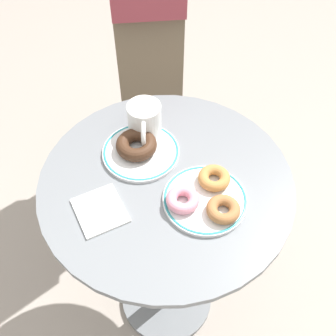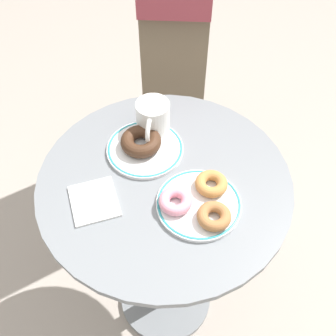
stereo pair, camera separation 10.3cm
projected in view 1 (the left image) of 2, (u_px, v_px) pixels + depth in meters
name	position (u px, v px, depth m)	size (l,w,h in m)	color
ground_plane	(167.00, 299.00, 1.63)	(7.00, 7.00, 0.02)	#9E9389
cafe_table	(166.00, 231.00, 1.22)	(0.64, 0.64, 0.77)	slate
plate_left	(141.00, 152.00, 1.08)	(0.20, 0.20, 0.01)	white
plate_right	(205.00, 199.00, 0.98)	(0.20, 0.20, 0.01)	white
donut_chocolate	(137.00, 145.00, 1.06)	(0.11, 0.11, 0.04)	#422819
donut_cinnamon	(223.00, 209.00, 0.94)	(0.08, 0.08, 0.03)	#A36B3D
donut_old_fashioned	(214.00, 178.00, 1.00)	(0.08, 0.08, 0.03)	#BC7F42
donut_pink_frosted	(183.00, 200.00, 0.96)	(0.08, 0.08, 0.03)	pink
paper_napkin	(100.00, 210.00, 0.97)	(0.12, 0.11, 0.01)	white
coffee_mug	(145.00, 121.00, 1.09)	(0.12, 0.11, 0.10)	white
person_figure	(145.00, 0.00, 1.38)	(0.48, 0.42, 1.77)	brown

